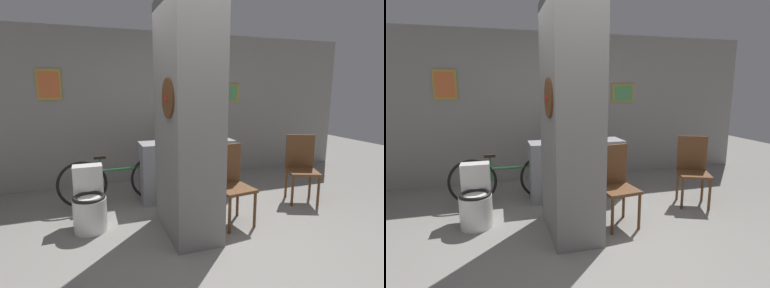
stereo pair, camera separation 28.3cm
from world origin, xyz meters
TOP-DOWN VIEW (x-y plane):
  - ground_plane at (0.00, 0.00)m, footprint 14.00×14.00m
  - wall_back at (-0.00, 2.63)m, footprint 8.00×0.09m
  - pillar_center at (-0.04, 0.49)m, footprint 0.55×0.98m
  - counter_shelf at (0.31, 1.53)m, footprint 1.41×0.44m
  - toilet at (-1.11, 0.94)m, footprint 0.38×0.54m
  - chair_near_pillar at (0.54, 0.53)m, footprint 0.46×0.46m
  - chair_by_doorway at (1.85, 0.86)m, footprint 0.54×0.54m
  - bicycle at (-0.69, 1.61)m, footprint 1.67×0.42m
  - bottle_tall at (0.12, 1.52)m, footprint 0.07×0.07m

SIDE VIEW (x-z plane):
  - ground_plane at x=0.00m, z-range 0.00..0.00m
  - toilet at x=-1.11m, z-range -0.06..0.67m
  - bicycle at x=-0.69m, z-range -0.01..0.71m
  - counter_shelf at x=0.31m, z-range 0.00..0.87m
  - chair_near_pillar at x=0.54m, z-range 0.05..1.01m
  - chair_by_doorway at x=1.85m, z-range 0.05..1.01m
  - bottle_tall at x=0.12m, z-range 0.84..1.11m
  - pillar_center at x=-0.04m, z-range 0.00..2.60m
  - wall_back at x=0.00m, z-range 0.00..2.60m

